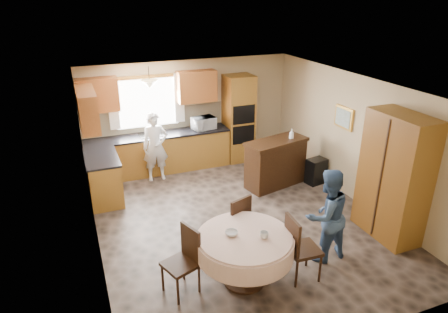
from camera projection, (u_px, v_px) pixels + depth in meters
name	position (u px, v px, depth m)	size (l,w,h in m)	color
floor	(239.00, 220.00, 7.44)	(5.00, 6.00, 0.01)	brown
ceiling	(241.00, 88.00, 6.47)	(5.00, 6.00, 0.01)	white
wall_back	(189.00, 113.00, 9.53)	(5.00, 0.02, 2.50)	tan
wall_front	(349.00, 258.00, 4.38)	(5.00, 0.02, 2.50)	tan
wall_left	(90.00, 182.00, 6.11)	(0.02, 6.00, 2.50)	tan
wall_right	(357.00, 140.00, 7.80)	(0.02, 6.00, 2.50)	tan
window	(147.00, 103.00, 9.03)	(1.40, 0.03, 1.10)	white
curtain_left	(113.00, 104.00, 8.72)	(0.22, 0.02, 1.15)	white
curtain_right	(179.00, 98.00, 9.23)	(0.22, 0.02, 1.15)	white
base_cab_back	(159.00, 153.00, 9.29)	(3.30, 0.60, 0.88)	#AB7B2D
counter_back	(158.00, 135.00, 9.12)	(3.30, 0.64, 0.04)	black
base_cab_left	(104.00, 179.00, 8.06)	(0.60, 1.20, 0.88)	#AB7B2D
counter_left	(101.00, 158.00, 7.89)	(0.64, 1.20, 0.04)	black
backsplash	(155.00, 120.00, 9.26)	(3.30, 0.02, 0.55)	#C0AF87
wall_cab_left	(98.00, 95.00, 8.43)	(0.85, 0.33, 0.72)	#AA5E2A
wall_cab_right	(197.00, 86.00, 9.18)	(0.90, 0.33, 0.72)	#AA5E2A
wall_cab_side	(87.00, 109.00, 7.45)	(0.33, 1.20, 0.72)	#AA5E2A
oven_tower	(239.00, 119.00, 9.72)	(0.66, 0.62, 2.12)	#AB7B2D
oven_upper	(244.00, 115.00, 9.38)	(0.56, 0.01, 0.45)	black
oven_lower	(244.00, 135.00, 9.57)	(0.56, 0.01, 0.45)	black
pendant	(150.00, 84.00, 8.42)	(0.36, 0.36, 0.18)	beige
sideboard	(275.00, 164.00, 8.59)	(1.37, 0.57, 0.98)	#34200E
space_heater	(316.00, 171.00, 8.76)	(0.41, 0.29, 0.57)	black
cupboard	(394.00, 177.00, 6.63)	(0.57, 1.14, 2.18)	#AB7B2D
dining_table	(245.00, 246.00, 5.65)	(1.39, 1.39, 0.79)	#34200E
chair_left	(185.00, 257.00, 5.53)	(0.55, 0.55, 0.99)	#34200E
chair_back	(236.00, 221.00, 6.38)	(0.56, 0.56, 1.01)	#34200E
chair_right	(299.00, 245.00, 5.75)	(0.47, 0.47, 1.03)	#34200E
framed_picture	(344.00, 118.00, 8.02)	(0.06, 0.53, 0.44)	gold
microwave	(204.00, 123.00, 9.38)	(0.52, 0.35, 0.29)	silver
person_sink	(155.00, 147.00, 8.77)	(0.57, 0.37, 1.55)	silver
person_dining	(326.00, 216.00, 6.12)	(0.75, 0.58, 1.53)	#365075
bowl_sideboard	(259.00, 145.00, 8.25)	(0.22, 0.22, 0.05)	#B2B2B2
bottle_sideboard	(291.00, 135.00, 8.47)	(0.11, 0.11, 0.27)	silver
cup_table	(264.00, 235.00, 5.51)	(0.12, 0.12, 0.10)	#B2B2B2
bowl_table	(231.00, 233.00, 5.59)	(0.18, 0.18, 0.06)	#B2B2B2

